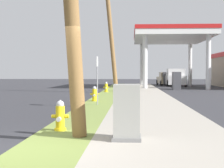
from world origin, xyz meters
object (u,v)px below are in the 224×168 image
fire_hydrant_nearest (60,117)px  street_sign_post (97,70)px  fire_hydrant_second (94,95)px  car_tan_by_near_pump (166,79)px  utility_cabinet (127,114)px  utility_pole_midground (110,25)px  fire_hydrant_third (106,87)px  truck_white_at_forecourt (175,78)px

fire_hydrant_nearest → street_sign_post: size_ratio=0.35×
fire_hydrant_second → street_sign_post: bearing=-80.8°
fire_hydrant_second → car_tan_by_near_pump: size_ratio=0.16×
utility_cabinet → street_sign_post: bearing=99.5°
car_tan_by_near_pump → street_sign_post: bearing=-101.1°
utility_pole_midground → utility_cabinet: 20.51m
utility_pole_midground → utility_cabinet: (1.51, -19.96, -4.49)m
fire_hydrant_second → fire_hydrant_third: (-0.01, 8.58, 0.00)m
truck_white_at_forecourt → fire_hydrant_second: bearing=-105.7°
truck_white_at_forecourt → fire_hydrant_third: bearing=-113.6°
fire_hydrant_second → fire_hydrant_third: size_ratio=1.00×
fire_hydrant_nearest → truck_white_at_forecourt: (6.70, 33.39, 0.47)m
utility_pole_midground → truck_white_at_forecourt: size_ratio=1.83×
car_tan_by_near_pump → fire_hydrant_third: bearing=-108.1°
fire_hydrant_nearest → fire_hydrant_second: size_ratio=1.00×
street_sign_post → car_tan_by_near_pump: street_sign_post is taller
fire_hydrant_third → fire_hydrant_second: bearing=-89.9°
fire_hydrant_nearest → street_sign_post: bearing=88.1°
utility_cabinet → truck_white_at_forecourt: (5.06, 34.51, 0.25)m
fire_hydrant_nearest → truck_white_at_forecourt: 34.05m
fire_hydrant_nearest → utility_cabinet: bearing=-34.4°
fire_hydrant_third → utility_cabinet: (1.74, -18.97, 0.22)m
utility_pole_midground → utility_cabinet: utility_pole_midground is taller
truck_white_at_forecourt → fire_hydrant_nearest: bearing=-101.3°
street_sign_post → truck_white_at_forecourt: street_sign_post is taller
fire_hydrant_third → truck_white_at_forecourt: size_ratio=0.14×
car_tan_by_near_pump → truck_white_at_forecourt: size_ratio=0.85×
car_tan_by_near_pump → fire_hydrant_second: bearing=-102.6°
street_sign_post → car_tan_by_near_pump: bearing=78.9°
fire_hydrant_nearest → utility_pole_midground: 19.41m
utility_cabinet → fire_hydrant_second: bearing=99.5°
street_sign_post → car_tan_by_near_pump: 30.02m
utility_cabinet → street_sign_post: 8.48m
car_tan_by_near_pump → utility_cabinet: bearing=-96.6°
utility_pole_midground → car_tan_by_near_pump: size_ratio=2.15×
fire_hydrant_second → street_sign_post: street_sign_post is taller
fire_hydrant_third → utility_pole_midground: 4.82m
utility_pole_midground → street_sign_post: bearing=-89.4°
utility_pole_midground → street_sign_post: size_ratio=4.67×
fire_hydrant_nearest → car_tan_by_near_pump: car_tan_by_near_pump is taller
fire_hydrant_second → truck_white_at_forecourt: 25.07m
utility_pole_midground → truck_white_at_forecourt: utility_pole_midground is taller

